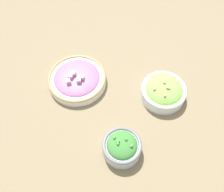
{
  "coord_description": "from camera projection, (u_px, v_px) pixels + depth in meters",
  "views": [
    {
      "loc": [
        -0.3,
        0.38,
        0.82
      ],
      "look_at": [
        0.0,
        0.0,
        0.03
      ],
      "focal_mm": 40.0,
      "sensor_mm": 36.0,
      "label": 1
    }
  ],
  "objects": [
    {
      "name": "ground_plane",
      "position": [
        112.0,
        100.0,
        0.95
      ],
      "size": [
        3.0,
        3.0,
        0.0
      ],
      "primitive_type": "plane",
      "color": "#75664C"
    },
    {
      "name": "bowl_lettuce",
      "position": [
        164.0,
        91.0,
        0.93
      ],
      "size": [
        0.17,
        0.17,
        0.08
      ],
      "color": "silver",
      "rests_on": "ground_plane"
    },
    {
      "name": "bowl_red_onion",
      "position": [
        77.0,
        79.0,
        0.97
      ],
      "size": [
        0.23,
        0.23,
        0.06
      ],
      "color": "white",
      "rests_on": "ground_plane"
    },
    {
      "name": "bowl_broccoli",
      "position": [
        122.0,
        147.0,
        0.82
      ],
      "size": [
        0.13,
        0.13,
        0.08
      ],
      "color": "#B2C1CC",
      "rests_on": "ground_plane"
    }
  ]
}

